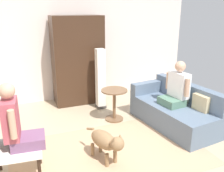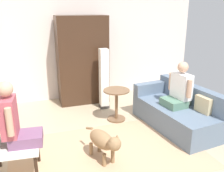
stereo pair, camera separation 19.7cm
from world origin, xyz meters
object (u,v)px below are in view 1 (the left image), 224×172
(couch, at_px, (175,110))
(round_end_table, at_px, (114,102))
(person_on_armchair, at_px, (16,123))
(person_on_couch, at_px, (177,88))
(dog, at_px, (106,141))
(armchair, at_px, (5,143))
(column_lamp, at_px, (100,79))
(armoire_cabinet, at_px, (78,61))

(couch, distance_m, round_end_table, 1.17)
(person_on_armchair, xyz_separation_m, round_end_table, (1.81, 1.17, -0.41))
(person_on_couch, height_order, person_on_armchair, person_on_armchair)
(person_on_armchair, height_order, dog, person_on_armchair)
(couch, height_order, round_end_table, couch)
(person_on_couch, height_order, round_end_table, person_on_couch)
(armchair, xyz_separation_m, dog, (1.32, -0.10, -0.20))
(armchair, bearing_deg, round_end_table, 30.25)
(couch, distance_m, column_lamp, 1.71)
(round_end_table, bearing_deg, dog, -117.41)
(person_on_couch, xyz_separation_m, armoire_cabinet, (-1.36, 1.89, 0.25))
(person_on_couch, bearing_deg, dog, -159.46)
(armchair, relative_size, person_on_couch, 1.12)
(person_on_couch, distance_m, armoire_cabinet, 2.34)
(person_on_armchair, bearing_deg, person_on_couch, 10.60)
(armchair, relative_size, dog, 1.14)
(round_end_table, bearing_deg, armchair, -149.75)
(person_on_couch, xyz_separation_m, round_end_table, (-0.97, 0.65, -0.37))
(armchair, xyz_separation_m, person_on_couch, (2.95, 0.50, 0.22))
(person_on_couch, xyz_separation_m, dog, (-1.62, -0.61, -0.42))
(armchair, height_order, person_on_armchair, person_on_armchair)
(armchair, distance_m, round_end_table, 2.29)
(person_on_couch, height_order, dog, person_on_couch)
(person_on_armchair, distance_m, round_end_table, 2.19)
(couch, distance_m, person_on_armchair, 2.90)
(round_end_table, height_order, armoire_cabinet, armoire_cabinet)
(couch, distance_m, person_on_couch, 0.46)
(person_on_armchair, bearing_deg, column_lamp, 46.44)
(person_on_armchair, relative_size, armoire_cabinet, 0.43)
(couch, xyz_separation_m, armoire_cabinet, (-1.39, 1.86, 0.71))
(person_on_armchair, relative_size, column_lamp, 0.65)
(round_end_table, height_order, dog, round_end_table)
(couch, bearing_deg, dog, -158.71)
(armoire_cabinet, bearing_deg, person_on_armchair, -120.51)
(armchair, height_order, person_on_couch, person_on_couch)
(person_on_armchair, height_order, column_lamp, column_lamp)
(person_on_couch, bearing_deg, couch, 54.16)
(person_on_armchair, distance_m, dog, 1.25)
(couch, relative_size, column_lamp, 1.37)
(armoire_cabinet, bearing_deg, couch, -53.28)
(person_on_armchair, bearing_deg, armoire_cabinet, 59.49)
(person_on_couch, bearing_deg, round_end_table, 146.29)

